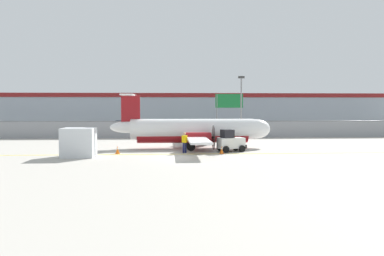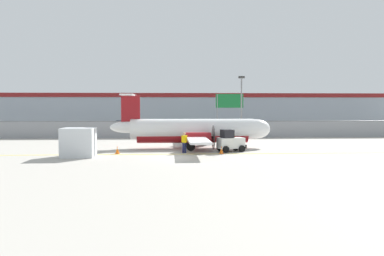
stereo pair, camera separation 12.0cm
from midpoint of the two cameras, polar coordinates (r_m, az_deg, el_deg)
name	(u,v)px [view 2 (the right image)]	position (r m, az deg, el deg)	size (l,w,h in m)	color
ground_plane	(186,154)	(30.13, -0.73, -3.99)	(140.00, 140.00, 0.01)	#ADA89E
perimeter_fence	(182,129)	(45.96, -1.53, -0.13)	(98.00, 0.10, 2.10)	gray
parking_lot_strip	(180,131)	(57.50, -1.83, -0.52)	(98.00, 17.00, 0.12)	#38383A
background_building	(178,110)	(75.87, -2.13, 2.79)	(91.00, 8.10, 6.50)	#A8B2BC
commuter_airplane	(195,131)	(34.47, 0.63, -0.42)	(14.80, 16.02, 4.92)	white
baggage_tug	(230,142)	(31.92, 5.97, -2.07)	(2.55, 1.91, 1.88)	silver
ground_crew_worker	(184,141)	(30.81, -1.07, -2.06)	(0.52, 0.47, 1.70)	#191E4C
cargo_container	(78,142)	(29.67, -16.80, -2.11)	(2.44, 2.02, 2.20)	silver
traffic_cone_near_left	(222,150)	(30.42, 4.63, -3.35)	(0.36, 0.36, 0.64)	orange
traffic_cone_near_right	(220,145)	(33.98, 4.47, -2.66)	(0.36, 0.36, 0.64)	orange
traffic_cone_far_left	(117,150)	(30.89, -11.19, -3.30)	(0.36, 0.36, 0.64)	orange
parked_car_0	(70,128)	(55.65, -18.04, 0.06)	(4.33, 2.29, 1.58)	silver
parked_car_1	(125,125)	(60.41, -10.17, 0.40)	(4.36, 2.37, 1.58)	slate
parked_car_2	(140,127)	(53.96, -7.91, 0.10)	(4.34, 2.31, 1.58)	slate
parked_car_3	(185,125)	(60.50, -1.08, 0.46)	(4.25, 2.10, 1.58)	gray
parked_car_4	(207,125)	(62.17, 2.38, 0.53)	(4.33, 2.28, 1.58)	#19662D
parked_car_5	(240,125)	(62.37, 7.37, 0.51)	(4.26, 2.12, 1.58)	navy
parked_car_6	(272,127)	(56.69, 12.11, 0.20)	(4.25, 2.11, 1.58)	red
apron_light_pole	(241,103)	(42.68, 7.62, 3.87)	(0.70, 0.30, 7.27)	slate
highway_sign	(230,104)	(48.85, 5.81, 3.60)	(3.60, 0.14, 5.50)	slate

